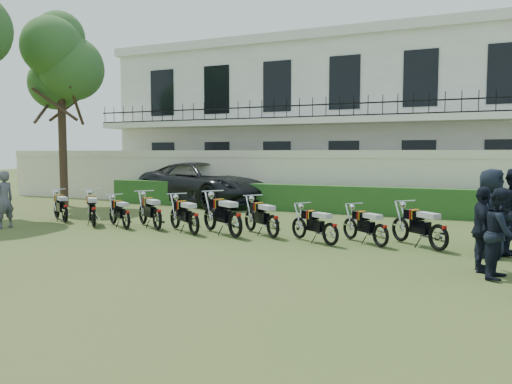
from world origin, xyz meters
TOP-DOWN VIEW (x-y plane):
  - ground at (0.00, 0.00)m, footprint 100.00×100.00m
  - perimeter_wall at (0.00, 8.00)m, footprint 30.00×0.35m
  - hedge at (1.00, 7.20)m, footprint 18.00×0.60m
  - building at (0.00, 13.96)m, footprint 20.40×9.60m
  - tree_west_near at (-8.96, 5.00)m, footprint 3.40×3.20m
  - motorcycle_0 at (-5.18, 1.18)m, footprint 1.57×1.07m
  - motorcycle_1 at (-3.69, 0.80)m, footprint 1.44×1.40m
  - motorcycle_2 at (-2.56, 0.87)m, footprint 1.50×0.99m
  - motorcycle_3 at (-1.62, 1.07)m, footprint 1.61×1.21m
  - motorcycle_4 at (-0.24, 0.77)m, footprint 1.62×1.16m
  - motorcycle_5 at (0.97, 0.80)m, footprint 1.79×1.26m
  - motorcycle_6 at (1.87, 1.17)m, footprint 1.53×1.26m
  - motorcycle_7 at (3.50, 0.74)m, footprint 1.50×0.99m
  - motorcycle_8 at (4.61, 1.05)m, footprint 1.36×1.18m
  - motorcycle_9 at (5.88, 1.09)m, footprint 1.45×1.37m
  - suv at (-3.96, 7.93)m, footprint 7.10×5.01m
  - inspector at (-6.01, -0.33)m, footprint 0.46×0.65m
  - officer_1 at (7.05, -0.95)m, footprint 0.77×0.90m
  - officer_2 at (6.74, -0.54)m, footprint 0.48×0.97m
  - officer_3 at (6.90, 0.98)m, footprint 0.76×1.02m

SIDE VIEW (x-z plane):
  - ground at x=0.00m, z-range 0.00..0.00m
  - motorcycle_8 at x=4.61m, z-range -0.04..0.90m
  - motorcycle_2 at x=-2.56m, z-range -0.04..0.90m
  - motorcycle_7 at x=3.50m, z-range -0.04..0.90m
  - motorcycle_0 at x=-5.18m, z-range -0.04..0.95m
  - motorcycle_6 at x=1.87m, z-range -0.04..0.99m
  - motorcycle_4 at x=-0.24m, z-range -0.04..1.00m
  - motorcycle_9 at x=5.88m, z-range -0.04..1.00m
  - motorcycle_1 at x=-3.69m, z-range -0.04..1.01m
  - motorcycle_3 at x=-1.62m, z-range -0.04..1.01m
  - hedge at x=1.00m, z-range 0.00..1.00m
  - motorcycle_5 at x=0.97m, z-range -0.04..1.10m
  - officer_2 at x=6.74m, z-range 0.00..1.59m
  - officer_1 at x=7.05m, z-range 0.00..1.61m
  - inspector at x=-6.01m, z-range 0.00..1.68m
  - suv at x=-3.96m, z-range 0.00..1.80m
  - officer_3 at x=6.90m, z-range 0.00..1.88m
  - perimeter_wall at x=0.00m, z-range 0.02..2.32m
  - building at x=0.00m, z-range 0.01..7.41m
  - tree_west_near at x=-8.96m, z-range 1.94..9.84m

